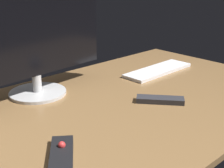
{
  "coord_description": "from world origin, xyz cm",
  "views": [
    {
      "loc": [
        -76.21,
        -75.06,
        47.01
      ],
      "look_at": [
        -1.35,
        3.68,
        8.0
      ],
      "focal_mm": 52.8,
      "sensor_mm": 36.0,
      "label": 1
    }
  ],
  "objects_px": {
    "monitor": "(34,42)",
    "tv_remote": "(160,100)",
    "media_remote": "(62,154)",
    "keyboard": "(158,70)"
  },
  "relations": [
    {
      "from": "monitor",
      "to": "tv_remote",
      "type": "bearing_deg",
      "value": -57.85
    },
    {
      "from": "media_remote",
      "to": "tv_remote",
      "type": "xyz_separation_m",
      "value": [
        0.46,
        0.05,
        -0.0
      ]
    },
    {
      "from": "monitor",
      "to": "keyboard",
      "type": "relative_size",
      "value": 1.67
    },
    {
      "from": "keyboard",
      "to": "tv_remote",
      "type": "relative_size",
      "value": 2.17
    },
    {
      "from": "keyboard",
      "to": "tv_remote",
      "type": "distance_m",
      "value": 0.36
    },
    {
      "from": "monitor",
      "to": "media_remote",
      "type": "height_order",
      "value": "monitor"
    },
    {
      "from": "monitor",
      "to": "media_remote",
      "type": "distance_m",
      "value": 0.49
    },
    {
      "from": "monitor",
      "to": "keyboard",
      "type": "height_order",
      "value": "monitor"
    },
    {
      "from": "media_remote",
      "to": "tv_remote",
      "type": "relative_size",
      "value": 0.96
    },
    {
      "from": "keyboard",
      "to": "tv_remote",
      "type": "xyz_separation_m",
      "value": [
        -0.27,
        -0.23,
        0.0
      ]
    }
  ]
}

